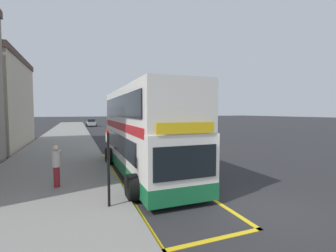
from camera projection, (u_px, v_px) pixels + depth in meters
name	position (u px, v px, depth m)	size (l,w,h in m)	color
ground_plane	(115.00, 132.00, 37.44)	(260.00, 260.00, 0.00)	#28282B
pavement_near	(68.00, 133.00, 34.90)	(6.00, 76.00, 0.14)	gray
double_decker_bus	(143.00, 134.00, 12.37)	(3.29, 10.37, 4.40)	white
bus_bay_markings	(145.00, 174.00, 12.16)	(3.00, 13.45, 0.01)	gold
bus_stop_sign	(108.00, 161.00, 7.71)	(0.09, 0.51, 2.49)	black
parked_car_black_far	(144.00, 130.00, 32.30)	(2.09, 4.20, 1.62)	black
parked_car_silver_ahead	(91.00, 123.00, 52.27)	(2.09, 4.20, 1.62)	#B2B5BA
pedestrian_waiting_near_sign	(56.00, 164.00, 9.66)	(0.34, 0.34, 1.73)	maroon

